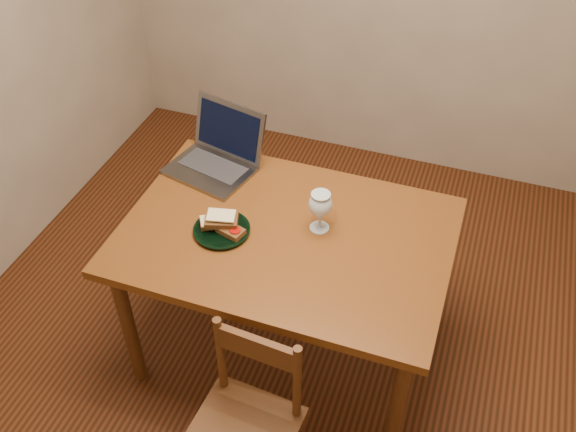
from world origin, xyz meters
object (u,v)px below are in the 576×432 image
(chair, at_px, (245,420))
(plate, at_px, (222,230))
(milk_glass, at_px, (320,211))
(laptop, at_px, (218,151))
(table, at_px, (286,248))

(chair, bearing_deg, plate, 123.16)
(chair, height_order, milk_glass, milk_glass)
(milk_glass, distance_m, laptop, 0.61)
(table, bearing_deg, laptop, 143.05)
(plate, bearing_deg, laptop, 115.19)
(milk_glass, bearing_deg, laptop, 155.05)
(plate, relative_size, milk_glass, 1.25)
(chair, height_order, laptop, laptop)
(table, distance_m, plate, 0.27)
(table, relative_size, plate, 5.73)
(milk_glass, bearing_deg, plate, -157.40)
(chair, xyz_separation_m, plate, (-0.32, 0.57, 0.32))
(table, height_order, plate, plate)
(plate, bearing_deg, milk_glass, 22.60)
(table, distance_m, laptop, 0.56)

